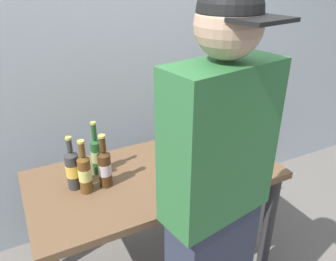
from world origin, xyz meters
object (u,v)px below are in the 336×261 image
Objects in this scene: person_figure at (214,212)px; beer_bottle_brown at (96,154)px; beer_bottle_green at (85,173)px; beer_bottle_dark at (73,169)px; laptop at (217,143)px; beer_bottle_amber at (105,167)px.

beer_bottle_brown is at bearing 109.47° from person_figure.
beer_bottle_green and beer_bottle_dark have the same top height.
laptop is 1.31× the size of beer_bottle_amber.
person_figure reaches higher than beer_bottle_amber.
beer_bottle_amber is at bearing 6.07° from beer_bottle_green.
beer_bottle_brown reaches higher than beer_bottle_green.
beer_bottle_dark is (-0.90, 0.01, 0.07)m from laptop.
laptop is at bearing 3.72° from beer_bottle_amber.
person_figure is at bearing -125.73° from laptop.
person_figure is (0.42, -0.68, 0.06)m from beer_bottle_dark.
beer_bottle_brown reaches higher than laptop.
laptop is 0.76m from beer_bottle_brown.
beer_bottle_brown is (-0.00, 0.14, 0.00)m from beer_bottle_amber.
beer_bottle_amber is at bearing 113.35° from person_figure.
person_figure is (0.27, -0.77, 0.06)m from beer_bottle_brown.
beer_bottle_amber is (0.11, 0.01, -0.00)m from beer_bottle_green.
laptop is at bearing -7.27° from beer_bottle_brown.
beer_bottle_amber reaches higher than laptop.
beer_bottle_green is 0.72m from person_figure.
laptop is at bearing -0.57° from beer_bottle_dark.
beer_bottle_brown is at bearing 56.12° from beer_bottle_green.
laptop is 0.22× the size of person_figure.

